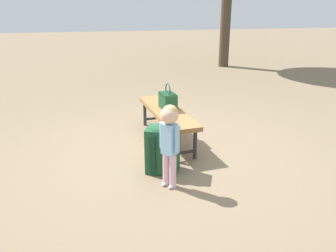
{
  "coord_description": "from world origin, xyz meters",
  "views": [
    {
      "loc": [
        3.99,
        -0.87,
        1.87
      ],
      "look_at": [
        0.16,
        -0.05,
        0.45
      ],
      "focal_mm": 36.72,
      "sensor_mm": 36.0,
      "label": 1
    }
  ],
  "objects_px": {
    "park_bench": "(167,114)",
    "backpack_large": "(163,147)",
    "handbag": "(168,100)",
    "child_standing": "(170,134)"
  },
  "relations": [
    {
      "from": "park_bench",
      "to": "backpack_large",
      "type": "relative_size",
      "value": 2.67
    },
    {
      "from": "park_bench",
      "to": "child_standing",
      "type": "relative_size",
      "value": 1.8
    },
    {
      "from": "handbag",
      "to": "backpack_large",
      "type": "bearing_deg",
      "value": -15.32
    },
    {
      "from": "park_bench",
      "to": "backpack_large",
      "type": "xyz_separation_m",
      "value": [
        0.93,
        -0.25,
        -0.09
      ]
    },
    {
      "from": "child_standing",
      "to": "backpack_large",
      "type": "xyz_separation_m",
      "value": [
        -0.36,
        -0.0,
        -0.3
      ]
    },
    {
      "from": "child_standing",
      "to": "park_bench",
      "type": "bearing_deg",
      "value": 169.34
    },
    {
      "from": "park_bench",
      "to": "handbag",
      "type": "height_order",
      "value": "handbag"
    },
    {
      "from": "park_bench",
      "to": "backpack_large",
      "type": "bearing_deg",
      "value": -14.74
    },
    {
      "from": "handbag",
      "to": "backpack_large",
      "type": "relative_size",
      "value": 0.6
    },
    {
      "from": "park_bench",
      "to": "child_standing",
      "type": "distance_m",
      "value": 1.33
    }
  ]
}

